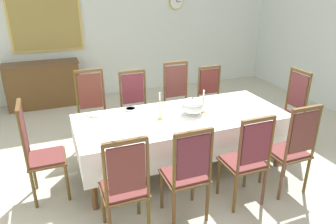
{
  "coord_description": "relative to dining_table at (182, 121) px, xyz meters",
  "views": [
    {
      "loc": [
        -1.52,
        -3.34,
        2.38
      ],
      "look_at": [
        -0.18,
        0.11,
        0.83
      ],
      "focal_mm": 33.42,
      "sensor_mm": 36.0,
      "label": 1
    }
  ],
  "objects": [
    {
      "name": "chair_north_a",
      "position": [
        -1.01,
        0.96,
        -0.08
      ],
      "size": [
        0.44,
        0.42,
        1.21
      ],
      "rotation": [
        0.0,
        0.0,
        3.14
      ],
      "color": "brown",
      "rests_on": "ground"
    },
    {
      "name": "bowl_near_right",
      "position": [
        -0.57,
        0.43,
        0.09
      ],
      "size": [
        0.15,
        0.15,
        0.03
      ],
      "color": "white",
      "rests_on": "tablecloth"
    },
    {
      "name": "sideboard",
      "position": [
        -1.68,
        3.14,
        -0.24
      ],
      "size": [
        1.44,
        0.48,
        0.9
      ],
      "rotation": [
        0.0,
        0.0,
        3.14
      ],
      "color": "brown",
      "rests_on": "ground"
    },
    {
      "name": "chair_south_a",
      "position": [
        -1.01,
        -0.96,
        -0.11
      ],
      "size": [
        0.44,
        0.42,
        1.14
      ],
      "color": "brown",
      "rests_on": "ground"
    },
    {
      "name": "bowl_far_left",
      "position": [
        -0.95,
        -0.43,
        0.09
      ],
      "size": [
        0.16,
        0.16,
        0.03
      ],
      "color": "white",
      "rests_on": "tablecloth"
    },
    {
      "name": "chair_head_east",
      "position": [
        1.76,
        -0.0,
        -0.09
      ],
      "size": [
        0.42,
        0.44,
        1.2
      ],
      "rotation": [
        0.0,
        0.0,
        1.57
      ],
      "color": "brown",
      "rests_on": "ground"
    },
    {
      "name": "chair_south_c",
      "position": [
        0.36,
        -0.96,
        -0.11
      ],
      "size": [
        0.44,
        0.42,
        1.13
      ],
      "color": "brown",
      "rests_on": "ground"
    },
    {
      "name": "bowl_near_left",
      "position": [
        -1.05,
        0.4,
        0.09
      ],
      "size": [
        0.14,
        0.14,
        0.04
      ],
      "color": "white",
      "rests_on": "tablecloth"
    },
    {
      "name": "back_wall",
      "position": [
        0.0,
        3.45,
        1.02
      ],
      "size": [
        7.3,
        0.08,
        3.44
      ],
      "primitive_type": "cube",
      "color": "silver",
      "rests_on": "ground"
    },
    {
      "name": "tablecloth",
      "position": [
        0.0,
        0.0,
        -0.04
      ],
      "size": [
        2.73,
        1.13,
        0.42
      ],
      "color": "white",
      "rests_on": "dining_table"
    },
    {
      "name": "mounted_clock",
      "position": [
        1.32,
        3.38,
        1.27
      ],
      "size": [
        0.32,
        0.06,
        0.32
      ],
      "color": "#D1B251"
    },
    {
      "name": "chair_north_b",
      "position": [
        -0.36,
        0.96,
        -0.11
      ],
      "size": [
        0.44,
        0.42,
        1.14
      ],
      "rotation": [
        0.0,
        0.0,
        3.14
      ],
      "color": "brown",
      "rests_on": "ground"
    },
    {
      "name": "chair_north_d",
      "position": [
        0.98,
        0.96,
        -0.13
      ],
      "size": [
        0.44,
        0.42,
        1.08
      ],
      "rotation": [
        0.0,
        0.0,
        3.14
      ],
      "color": "brown",
      "rests_on": "ground"
    },
    {
      "name": "chair_north_c",
      "position": [
        0.36,
        0.96,
        -0.08
      ],
      "size": [
        0.44,
        0.42,
        1.21
      ],
      "rotation": [
        0.0,
        0.0,
        3.14
      ],
      "color": "brown",
      "rests_on": "ground"
    },
    {
      "name": "spoon_secondary",
      "position": [
        -0.68,
        0.45,
        0.08
      ],
      "size": [
        0.05,
        0.18,
        0.01
      ],
      "rotation": [
        0.0,
        0.0,
        0.16
      ],
      "color": "gold",
      "rests_on": "tablecloth"
    },
    {
      "name": "chair_south_b",
      "position": [
        -0.36,
        -0.96,
        -0.12
      ],
      "size": [
        0.44,
        0.42,
        1.11
      ],
      "color": "brown",
      "rests_on": "ground"
    },
    {
      "name": "spoon_primary",
      "position": [
        -1.15,
        0.43,
        0.08
      ],
      "size": [
        0.03,
        0.18,
        0.01
      ],
      "rotation": [
        0.0,
        0.0,
        0.08
      ],
      "color": "gold",
      "rests_on": "tablecloth"
    },
    {
      "name": "candlestick_east",
      "position": [
        0.3,
        -0.0,
        0.2
      ],
      "size": [
        0.07,
        0.07,
        0.31
      ],
      "color": "gold",
      "rests_on": "tablecloth"
    },
    {
      "name": "ground",
      "position": [
        0.0,
        -0.07,
        -0.72
      ],
      "size": [
        7.3,
        6.97,
        0.04
      ],
      "primitive_type": "cube",
      "color": "#BBB7A1"
    },
    {
      "name": "dining_table",
      "position": [
        0.0,
        0.0,
        0.0
      ],
      "size": [
        2.71,
        1.11,
        0.77
      ],
      "color": "brown",
      "rests_on": "ground"
    },
    {
      "name": "soup_tureen",
      "position": [
        0.15,
        0.0,
        0.19
      ],
      "size": [
        0.3,
        0.3,
        0.24
      ],
      "color": "white",
      "rests_on": "tablecloth"
    },
    {
      "name": "chair_south_d",
      "position": [
        0.98,
        -0.96,
        -0.1
      ],
      "size": [
        0.44,
        0.42,
        1.15
      ],
      "color": "brown",
      "rests_on": "ground"
    },
    {
      "name": "framed_painting",
      "position": [
        -1.46,
        3.39,
        1.03
      ],
      "size": [
        1.38,
        0.05,
        1.31
      ],
      "color": "#D1B251"
    },
    {
      "name": "candlestick_west",
      "position": [
        -0.3,
        -0.0,
        0.22
      ],
      "size": [
        0.07,
        0.07,
        0.35
      ],
      "color": "gold",
      "rests_on": "tablecloth"
    },
    {
      "name": "chair_head_west",
      "position": [
        -1.76,
        -0.0,
        -0.09
      ],
      "size": [
        0.42,
        0.44,
        1.19
      ],
      "rotation": [
        0.0,
        0.0,
        -1.57
      ],
      "color": "brown",
      "rests_on": "ground"
    }
  ]
}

